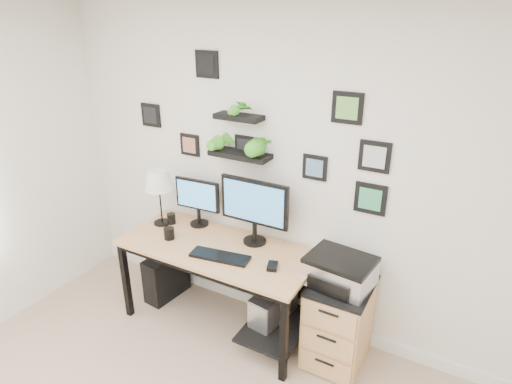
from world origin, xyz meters
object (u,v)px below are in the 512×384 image
Objects in this scene: mug at (169,233)px; pc_tower_black at (166,275)px; pc_tower_grey at (273,314)px; printer at (340,271)px; monitor_left at (198,199)px; file_cabinet at (338,322)px; desk at (223,259)px; table_lamp at (158,182)px; monitor_right at (254,206)px.

mug reaches higher than pc_tower_black.
printer is at bearing 3.91° from pc_tower_grey.
file_cabinet is (1.36, -0.14, -0.66)m from monitor_left.
printer reaches higher than desk.
printer reaches higher than pc_tower_grey.
monitor_left is 1.00× the size of pc_tower_black.
pc_tower_black is at bearing 143.72° from mug.
desk is 3.24× the size of table_lamp.
mug is (-0.45, -0.12, 0.17)m from desk.
desk is at bearing -176.60° from file_cabinet.
mug is 1.41m from printer.
printer is (-0.03, 0.01, 0.44)m from file_cabinet.
table_lamp is 1.68m from printer.
table_lamp reaches higher than printer.
desk is 0.49m from mug.
monitor_right is 0.76m from mug.
pc_tower_black is at bearing -74.86° from table_lamp.
desk is 0.52m from monitor_right.
pc_tower_black is 0.86× the size of printer.
monitor_left is 0.92× the size of pc_tower_grey.
pc_tower_grey is (0.25, -0.13, -0.86)m from monitor_right.
monitor_left reaches higher than printer.
table_lamp reaches higher than pc_tower_grey.
file_cabinet is at bearing -6.05° from monitor_left.
pc_tower_grey is 0.55m from file_cabinet.
monitor_left reaches higher than pc_tower_grey.
monitor_left is 0.86× the size of printer.
file_cabinet is (0.98, 0.06, -0.29)m from desk.
mug is at bearing -101.60° from monitor_left.
monitor_right is (0.20, 0.17, 0.45)m from desk.
pc_tower_black is (-0.30, -0.15, -0.79)m from monitor_left.
printer reaches higher than mug.
file_cabinet is 0.44m from printer.
printer is (1.33, -0.13, -0.22)m from monitor_left.
table_lamp reaches higher than file_cabinet.
monitor_left is 0.59m from monitor_right.
pc_tower_grey is 0.76m from printer.
monitor_left is 0.64× the size of file_cabinet.
pc_tower_black is 0.92× the size of pc_tower_grey.
monitor_left is 1.15m from pc_tower_grey.
monitor_left is at bearing 174.25° from printer.
printer reaches higher than pc_tower_black.
monitor_right is 1.23m from pc_tower_black.
table_lamp is at bearing 179.98° from printer.
table_lamp is 1.85m from file_cabinet.
monitor_right is at bearing 39.84° from desk.
mug is at bearing -38.50° from table_lamp.
printer is (1.64, -0.00, -0.37)m from table_lamp.
mug is at bearing -170.27° from pc_tower_grey.
mug is (-0.07, -0.32, -0.20)m from monitor_left.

